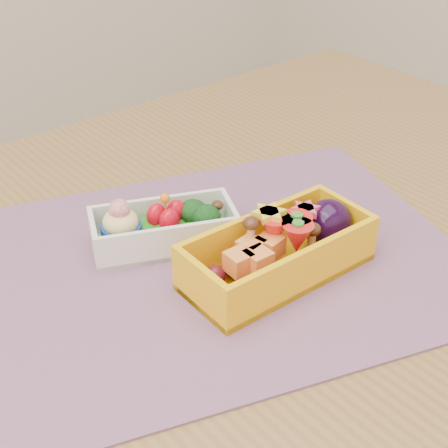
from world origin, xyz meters
TOP-DOWN VIEW (x-y plane):
  - table at (0.00, 0.00)m, footprint 1.20×0.80m
  - placemat at (0.01, 0.00)m, footprint 0.57×0.50m
  - bento_white at (-0.02, 0.06)m, footprint 0.16×0.12m
  - bento_yellow at (0.04, -0.05)m, footprint 0.19×0.09m

SIDE VIEW (x-z plane):
  - table at x=0.00m, z-range 0.28..1.03m
  - placemat at x=0.01m, z-range 0.75..0.75m
  - bento_white at x=-0.02m, z-range 0.74..0.80m
  - bento_yellow at x=0.04m, z-range 0.75..0.81m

